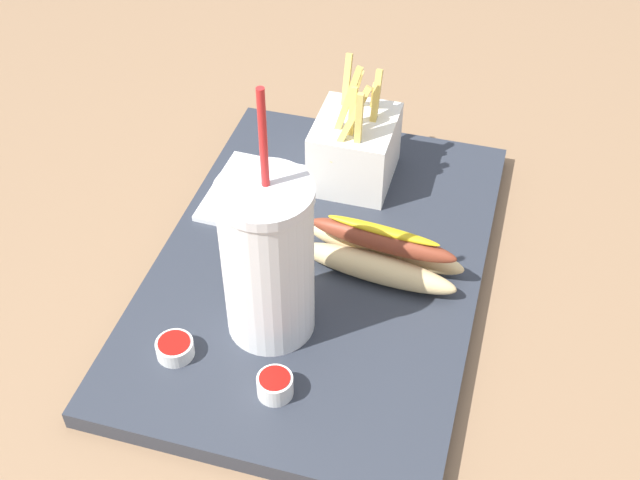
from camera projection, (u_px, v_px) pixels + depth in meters
ground_plane at (320, 281)px, 0.88m from camera, size 2.40×2.40×0.02m
food_tray at (320, 267)px, 0.87m from camera, size 0.49×0.33×0.02m
soda_cup at (268, 260)px, 0.74m from camera, size 0.09×0.09×0.26m
fries_basket at (355, 148)px, 0.94m from camera, size 0.10×0.09×0.15m
hot_dog_1 at (381, 254)px, 0.84m from camera, size 0.08×0.17×0.06m
ketchup_cup_1 at (175, 348)px, 0.77m from camera, size 0.04×0.04×0.02m
ketchup_cup_2 at (275, 385)px, 0.73m from camera, size 0.03×0.03×0.02m
napkin_stack at (257, 193)px, 0.94m from camera, size 0.13×0.11×0.01m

